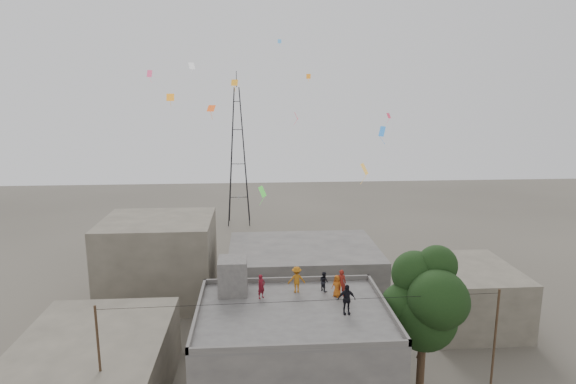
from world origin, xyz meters
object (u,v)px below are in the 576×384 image
object	(u,v)px
transmission_tower	(238,157)
person_dark_adult	(346,299)
tree	(427,302)
stair_head_box	(233,276)
person_red_adult	(341,283)

from	to	relation	value
transmission_tower	person_dark_adult	world-z (taller)	transmission_tower
tree	person_dark_adult	size ratio (longest dim) A/B	5.74
stair_head_box	person_dark_adult	world-z (taller)	stair_head_box
stair_head_box	person_dark_adult	bearing A→B (deg)	-27.93
person_red_adult	person_dark_adult	distance (m)	2.22
person_red_adult	person_dark_adult	xyz separation A→B (m)	(-0.12, -2.22, 0.02)
tree	person_red_adult	xyz separation A→B (m)	(-4.55, 1.10, 0.77)
tree	person_red_adult	distance (m)	4.74
stair_head_box	tree	world-z (taller)	tree
person_dark_adult	transmission_tower	bearing A→B (deg)	97.31
tree	person_red_adult	bearing A→B (deg)	166.45
stair_head_box	tree	size ratio (longest dim) A/B	0.22
person_red_adult	person_dark_adult	size ratio (longest dim) A/B	0.98
transmission_tower	person_red_adult	world-z (taller)	transmission_tower
tree	person_dark_adult	world-z (taller)	tree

